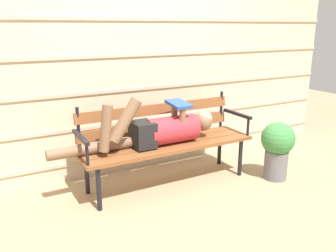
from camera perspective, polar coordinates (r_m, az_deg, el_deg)
The scene contains 5 objects.
ground_plane at distance 3.65m, azimuth 0.45°, elevation -9.73°, with size 12.00×12.00×0.00m, color tan.
house_siding at distance 3.89m, azimuth -4.35°, elevation 11.61°, with size 5.42×0.08×2.58m.
park_bench at distance 3.58m, azimuth -0.54°, elevation -1.86°, with size 1.81×0.50×0.86m.
reclining_person at distance 3.44m, azimuth -1.42°, elevation -0.57°, with size 1.69×0.27×0.52m.
potted_plant at distance 3.86m, azimuth 17.44°, elevation -3.23°, with size 0.35×0.35×0.63m.
Camera 1 is at (-1.60, -2.87, 1.59)m, focal length 37.26 mm.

